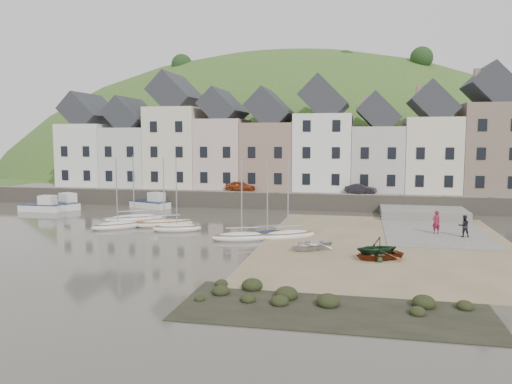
% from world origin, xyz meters
% --- Properties ---
extents(ground, '(160.00, 160.00, 0.00)m').
position_xyz_m(ground, '(0.00, 0.00, 0.00)').
color(ground, '#423D34').
rests_on(ground, ground).
extents(quay_land, '(90.00, 30.00, 1.50)m').
position_xyz_m(quay_land, '(0.00, 32.00, 0.75)').
color(quay_land, '#345421').
rests_on(quay_land, ground).
extents(quay_street, '(70.00, 7.00, 0.10)m').
position_xyz_m(quay_street, '(0.00, 20.50, 1.55)').
color(quay_street, slate).
rests_on(quay_street, quay_land).
extents(seawall, '(70.00, 1.20, 1.80)m').
position_xyz_m(seawall, '(0.00, 17.00, 0.90)').
color(seawall, slate).
rests_on(seawall, ground).
extents(beach, '(18.00, 26.00, 0.06)m').
position_xyz_m(beach, '(11.00, 0.00, 0.03)').
color(beach, '#746347').
rests_on(beach, ground).
extents(slipway, '(8.00, 18.00, 0.12)m').
position_xyz_m(slipway, '(15.00, 8.00, 0.06)').
color(slipway, slate).
rests_on(slipway, ground).
extents(hillside, '(134.40, 84.00, 84.00)m').
position_xyz_m(hillside, '(-5.00, 60.00, -17.99)').
color(hillside, '#345421').
rests_on(hillside, ground).
extents(townhouse_terrace, '(61.05, 8.00, 13.93)m').
position_xyz_m(townhouse_terrace, '(1.76, 24.00, 7.32)').
color(townhouse_terrace, silver).
rests_on(townhouse_terrace, quay_land).
extents(sailboat_0, '(5.33, 4.27, 6.32)m').
position_xyz_m(sailboat_0, '(-11.71, 6.20, 0.26)').
color(sailboat_0, silver).
rests_on(sailboat_0, ground).
extents(sailboat_1, '(4.32, 4.16, 6.32)m').
position_xyz_m(sailboat_1, '(-11.34, 2.17, 0.26)').
color(sailboat_1, silver).
rests_on(sailboat_1, ground).
extents(sailboat_2, '(5.13, 3.77, 6.32)m').
position_xyz_m(sailboat_2, '(-7.83, 4.04, 0.26)').
color(sailboat_2, beige).
rests_on(sailboat_2, ground).
extents(sailboat_3, '(4.35, 2.73, 6.32)m').
position_xyz_m(sailboat_3, '(-5.93, 2.11, 0.27)').
color(sailboat_3, silver).
rests_on(sailboat_3, ground).
extents(sailboat_4, '(4.84, 2.95, 6.32)m').
position_xyz_m(sailboat_4, '(0.27, -0.52, 0.26)').
color(sailboat_4, silver).
rests_on(sailboat_4, ground).
extents(sailboat_5, '(4.26, 3.94, 6.32)m').
position_xyz_m(sailboat_5, '(2.03, 0.61, 0.26)').
color(sailboat_5, '#141F3E').
rests_on(sailboat_5, ground).
extents(sailboat_6, '(4.69, 3.76, 6.32)m').
position_xyz_m(sailboat_6, '(3.59, 0.92, 0.26)').
color(sailboat_6, silver).
rests_on(sailboat_6, ground).
extents(motorboat_0, '(5.45, 3.95, 1.70)m').
position_xyz_m(motorboat_0, '(-23.22, 12.48, 0.58)').
color(motorboat_0, silver).
rests_on(motorboat_0, ground).
extents(motorboat_1, '(4.65, 1.79, 1.70)m').
position_xyz_m(motorboat_1, '(-23.96, 10.15, 0.58)').
color(motorboat_1, silver).
rests_on(motorboat_1, ground).
extents(motorboat_2, '(5.06, 3.34, 1.70)m').
position_xyz_m(motorboat_2, '(-13.81, 15.07, 0.58)').
color(motorboat_2, silver).
rests_on(motorboat_2, ground).
extents(rowboat_white, '(3.94, 3.92, 0.67)m').
position_xyz_m(rowboat_white, '(5.70, -3.05, 0.40)').
color(rowboat_white, silver).
rests_on(rowboat_white, beach).
extents(rowboat_green, '(3.36, 3.17, 1.41)m').
position_xyz_m(rowboat_green, '(10.13, -4.82, 0.76)').
color(rowboat_green, '#16311B').
rests_on(rowboat_green, beach).
extents(rowboat_red, '(3.82, 3.43, 0.65)m').
position_xyz_m(rowboat_red, '(10.23, -5.01, 0.39)').
color(rowboat_red, brown).
rests_on(rowboat_red, beach).
extents(person_red, '(0.80, 0.68, 1.86)m').
position_xyz_m(person_red, '(14.99, 4.64, 1.05)').
color(person_red, maroon).
rests_on(person_red, slipway).
extents(person_dark, '(0.88, 0.72, 1.69)m').
position_xyz_m(person_dark, '(16.91, 3.66, 0.97)').
color(person_dark, black).
rests_on(person_dark, slipway).
extents(car_left, '(3.73, 2.22, 1.19)m').
position_xyz_m(car_left, '(-4.69, 19.50, 2.19)').
color(car_left, '#903615').
rests_on(car_left, quay_street).
extents(car_right, '(3.56, 1.91, 1.11)m').
position_xyz_m(car_right, '(9.00, 19.50, 2.16)').
color(car_right, black).
rests_on(car_right, quay_street).
extents(shore_rocks, '(14.00, 6.00, 0.73)m').
position_xyz_m(shore_rocks, '(7.32, -14.42, 0.12)').
color(shore_rocks, black).
rests_on(shore_rocks, ground).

